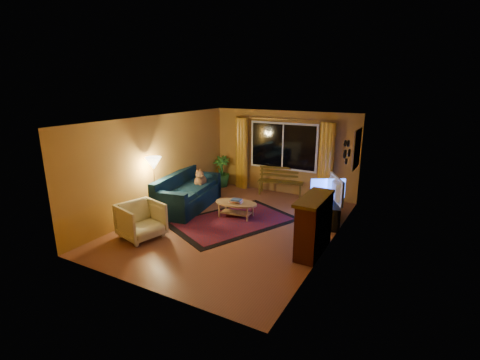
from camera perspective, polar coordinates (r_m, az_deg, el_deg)
The scene contains 22 objects.
floor at distance 8.35m, azimuth -1.01°, elevation -7.52°, with size 4.50×6.00×0.02m, color brown.
ceiling at distance 7.72m, azimuth -1.09°, elevation 9.97°, with size 4.50×6.00×0.02m, color white.
wall_back at distance 10.59m, azimuth 7.14°, elevation 4.49°, with size 4.50×0.02×2.50m, color #B37E34.
wall_left at distance 9.24m, azimuth -13.29°, elevation 2.58°, with size 0.02×6.00×2.50m, color #B37E34.
wall_right at distance 7.12m, azimuth 14.91°, elevation -1.38°, with size 0.02×6.00×2.50m, color #B37E34.
window at distance 10.49m, azimuth 7.04°, elevation 5.50°, with size 2.00×0.02×1.30m, color black.
curtain_rod at distance 10.34m, azimuth 7.09°, elevation 9.83°, with size 0.03×0.03×3.20m, color #BF8C3F.
curtain_left at distance 11.06m, azimuth 0.35°, elevation 4.40°, with size 0.36×0.36×2.24m, color gold.
curtain_right at distance 10.08m, azimuth 13.97°, elevation 2.83°, with size 0.36×0.36×2.24m, color gold.
bench at distance 10.59m, azimuth 6.64°, elevation -1.33°, with size 1.35×0.40×0.41m, color #4C390E.
potted_plant at distance 11.33m, azimuth -3.09°, elevation 1.43°, with size 0.56×0.56×1.00m, color #235B1E.
sofa at distance 9.46m, azimuth -8.49°, elevation -1.84°, with size 0.98×2.28×0.92m, color black.
dog at distance 9.75m, azimuth -6.50°, elevation 0.25°, with size 0.33×0.45×0.50m, color brown, non-canonical shape.
armchair at distance 7.87m, azimuth -15.94°, elevation -6.16°, with size 0.83×0.78×0.86m, color beige.
floor_lamp at distance 8.87m, azimuth -13.78°, elevation -1.19°, with size 0.26×0.26×1.54m, color #BF8C3F.
rug at distance 8.56m, azimuth -1.14°, elevation -6.76°, with size 1.84×2.90×0.02m, color maroon.
coffee_table at distance 8.76m, azimuth -0.65°, elevation -4.90°, with size 1.09×1.09×0.40m, color tan.
tv_console at distance 8.74m, azimuth 14.61°, elevation -4.99°, with size 0.43×1.30×0.54m, color black.
television at distance 8.56m, azimuth 14.87°, elevation -1.42°, with size 1.04×0.14×0.60m, color black.
fireplace at distance 7.04m, azimuth 12.03°, elevation -7.44°, with size 0.40×1.20×1.10m, color maroon.
mirror_cluster at distance 8.24m, azimuth 17.11°, elevation 4.66°, with size 0.06×0.60×0.56m, color black, non-canonical shape.
painting at distance 9.38m, azimuth 18.61°, elevation 4.86°, with size 0.04×0.76×0.96m, color orange.
Camera 1 is at (3.84, -6.65, 3.26)m, focal length 26.00 mm.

